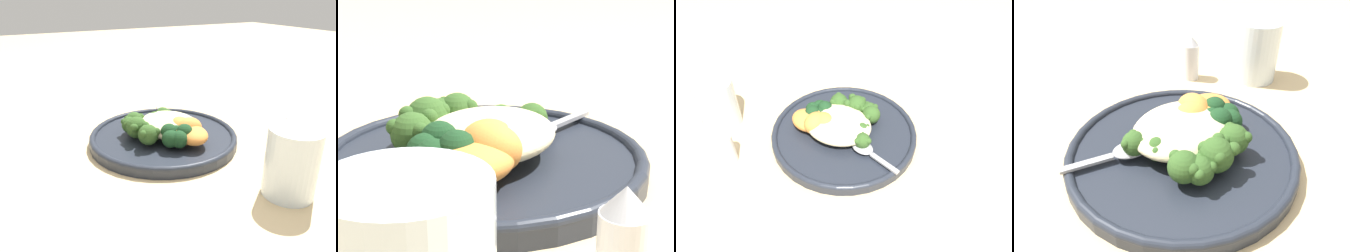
% 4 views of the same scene
% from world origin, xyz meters
% --- Properties ---
extents(ground_plane, '(4.00, 4.00, 0.00)m').
position_xyz_m(ground_plane, '(0.00, 0.00, 0.00)').
color(ground_plane, '#D6B784').
extents(plate, '(0.29, 0.29, 0.02)m').
position_xyz_m(plate, '(0.00, -0.01, 0.01)').
color(plate, '#232833').
rests_on(plate, ground_plane).
extents(quinoa_mound, '(0.13, 0.11, 0.03)m').
position_xyz_m(quinoa_mound, '(0.01, -0.00, 0.04)').
color(quinoa_mound, beige).
rests_on(quinoa_mound, plate).
extents(broccoli_stalk_0, '(0.09, 0.05, 0.03)m').
position_xyz_m(broccoli_stalk_0, '(-0.04, 0.01, 0.04)').
color(broccoli_stalk_0, '#9EBC66').
rests_on(broccoli_stalk_0, plate).
extents(broccoli_stalk_1, '(0.09, 0.03, 0.03)m').
position_xyz_m(broccoli_stalk_1, '(-0.02, -0.01, 0.04)').
color(broccoli_stalk_1, '#9EBC66').
rests_on(broccoli_stalk_1, plate).
extents(broccoli_stalk_2, '(0.09, 0.09, 0.04)m').
position_xyz_m(broccoli_stalk_2, '(-0.03, -0.04, 0.04)').
color(broccoli_stalk_2, '#9EBC66').
rests_on(broccoli_stalk_2, plate).
extents(broccoli_stalk_3, '(0.08, 0.11, 0.03)m').
position_xyz_m(broccoli_stalk_3, '(-0.01, -0.05, 0.04)').
color(broccoli_stalk_3, '#9EBC66').
rests_on(broccoli_stalk_3, plate).
extents(broccoli_stalk_4, '(0.04, 0.12, 0.04)m').
position_xyz_m(broccoli_stalk_4, '(0.01, -0.05, 0.04)').
color(broccoli_stalk_4, '#9EBC66').
rests_on(broccoli_stalk_4, plate).
extents(broccoli_stalk_5, '(0.06, 0.10, 0.04)m').
position_xyz_m(broccoli_stalk_5, '(0.03, -0.05, 0.04)').
color(broccoli_stalk_5, '#9EBC66').
rests_on(broccoli_stalk_5, plate).
extents(sweet_potato_chunk_0, '(0.06, 0.06, 0.04)m').
position_xyz_m(sweet_potato_chunk_0, '(0.03, 0.01, 0.04)').
color(sweet_potato_chunk_0, orange).
rests_on(sweet_potato_chunk_0, plate).
extents(sweet_potato_chunk_1, '(0.05, 0.06, 0.04)m').
position_xyz_m(sweet_potato_chunk_1, '(0.05, 0.02, 0.04)').
color(sweet_potato_chunk_1, orange).
rests_on(sweet_potato_chunk_1, plate).
extents(sweet_potato_chunk_2, '(0.06, 0.07, 0.03)m').
position_xyz_m(sweet_potato_chunk_2, '(0.06, -0.00, 0.04)').
color(sweet_potato_chunk_2, orange).
rests_on(sweet_potato_chunk_2, plate).
extents(sweet_potato_chunk_3, '(0.08, 0.07, 0.03)m').
position_xyz_m(sweet_potato_chunk_3, '(0.07, 0.02, 0.04)').
color(sweet_potato_chunk_3, orange).
rests_on(sweet_potato_chunk_3, plate).
extents(kale_tuft, '(0.06, 0.06, 0.04)m').
position_xyz_m(kale_tuft, '(0.06, -0.02, 0.04)').
color(kale_tuft, '#193D1E').
rests_on(kale_tuft, plate).
extents(spoon, '(0.11, 0.05, 0.01)m').
position_xyz_m(spoon, '(-0.06, 0.02, 0.03)').
color(spoon, '#A3A3A8').
rests_on(spoon, plate).
extents(water_glass, '(0.08, 0.08, 0.10)m').
position_xyz_m(water_glass, '(0.25, 0.07, 0.05)').
color(water_glass, silver).
rests_on(water_glass, ground_plane).
extents(salt_shaker, '(0.03, 0.03, 0.08)m').
position_xyz_m(salt_shaker, '(0.16, 0.15, 0.04)').
color(salt_shaker, silver).
rests_on(salt_shaker, ground_plane).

